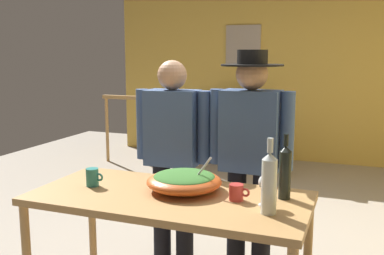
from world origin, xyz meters
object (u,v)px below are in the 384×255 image
(framed_picture, at_px, (243,46))
(stair_railing, at_px, (223,125))
(tv_console, at_px, (228,144))
(serving_table, at_px, (169,208))
(mug_teal, at_px, (93,177))
(person_standing_right, at_px, (250,147))
(mug_red, at_px, (237,192))
(person_standing_left, at_px, (173,148))
(wine_glass, at_px, (265,184))
(flat_screen_tv, at_px, (228,111))
(wine_bottle_clear, at_px, (269,182))
(salad_bowl, at_px, (184,180))
(wine_bottle_dark, at_px, (285,172))

(framed_picture, relative_size, stair_railing, 0.23)
(tv_console, bearing_deg, serving_table, -78.28)
(mug_teal, bearing_deg, person_standing_right, 43.06)
(framed_picture, height_order, mug_red, framed_picture)
(framed_picture, distance_m, person_standing_left, 3.71)
(framed_picture, bearing_deg, mug_teal, -87.11)
(wine_glass, bearing_deg, stair_railing, 110.52)
(serving_table, height_order, person_standing_left, person_standing_left)
(flat_screen_tv, xyz_separation_m, wine_bottle_clear, (1.41, -4.08, 0.21))
(framed_picture, bearing_deg, tv_console, -113.93)
(tv_console, bearing_deg, wine_glass, -71.16)
(stair_railing, xyz_separation_m, salad_bowl, (0.75, -3.20, 0.21))
(person_standing_left, bearing_deg, mug_teal, 72.48)
(mug_red, bearing_deg, wine_bottle_clear, -34.16)
(salad_bowl, relative_size, mug_red, 3.81)
(mug_red, bearing_deg, wine_bottle_dark, 27.88)
(wine_bottle_dark, distance_m, mug_red, 0.28)
(person_standing_right, bearing_deg, framed_picture, -72.73)
(salad_bowl, bearing_deg, flat_screen_tv, 102.82)
(stair_railing, relative_size, serving_table, 1.72)
(wine_glass, bearing_deg, person_standing_left, 139.50)
(salad_bowl, xyz_separation_m, mug_red, (0.32, -0.06, -0.02))
(wine_glass, height_order, person_standing_left, person_standing_left)
(wine_bottle_clear, bearing_deg, person_standing_left, 136.80)
(salad_bowl, bearing_deg, person_standing_right, 69.05)
(stair_railing, height_order, wine_glass, stair_railing)
(wine_bottle_clear, xyz_separation_m, mug_red, (-0.20, 0.13, -0.11))
(tv_console, xyz_separation_m, person_standing_right, (1.12, -3.31, 0.71))
(mug_red, bearing_deg, serving_table, -173.68)
(framed_picture, bearing_deg, wine_bottle_dark, -72.43)
(wine_glass, xyz_separation_m, wine_bottle_dark, (0.07, 0.15, 0.03))
(stair_railing, distance_m, wine_bottle_dark, 3.41)
(stair_railing, relative_size, wine_bottle_dark, 7.48)
(wine_bottle_dark, relative_size, person_standing_left, 0.24)
(mug_red, distance_m, person_standing_left, 0.94)
(salad_bowl, height_order, mug_teal, salad_bowl)
(flat_screen_tv, xyz_separation_m, mug_red, (1.21, -3.95, 0.10))
(tv_console, height_order, wine_bottle_clear, wine_bottle_clear)
(tv_console, bearing_deg, person_standing_left, -80.57)
(tv_console, bearing_deg, stair_railing, -79.19)
(framed_picture, height_order, serving_table, framed_picture)
(mug_red, bearing_deg, person_standing_right, 97.62)
(tv_console, xyz_separation_m, wine_bottle_dark, (1.44, -3.86, 0.70))
(person_standing_left, bearing_deg, serving_table, 109.94)
(stair_railing, distance_m, tv_console, 0.84)
(wine_bottle_dark, distance_m, wine_bottle_clear, 0.26)
(salad_bowl, relative_size, person_standing_right, 0.27)
(tv_console, bearing_deg, person_standing_right, -71.30)
(stair_railing, bearing_deg, salad_bowl, -76.85)
(stair_railing, xyz_separation_m, mug_teal, (0.21, -3.31, 0.20))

